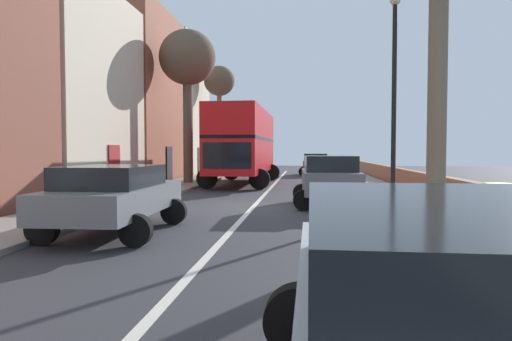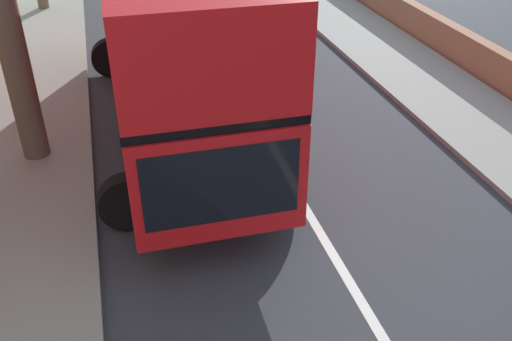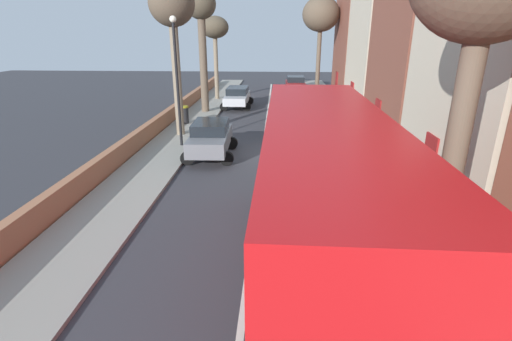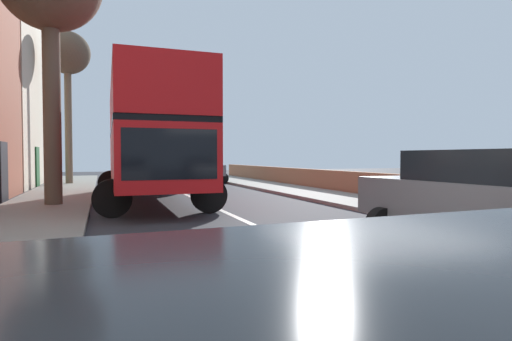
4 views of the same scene
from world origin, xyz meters
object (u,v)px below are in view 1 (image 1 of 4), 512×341
parked_car_grey_left_2 (115,194)px  lamppost_right (394,84)px  parked_car_grey_right_1 (329,178)px  street_tree_left_4 (187,61)px  parked_car_silver_right_0 (452,320)px  parked_car_grey_right_4 (316,163)px  litter_bin_right (499,213)px  double_decker_bus (243,142)px  street_tree_left_2 (219,84)px

parked_car_grey_left_2 → lamppost_right: lamppost_right is taller
parked_car_grey_right_1 → street_tree_left_4: (-7.17, 9.03, 5.74)m
parked_car_silver_right_0 → lamppost_right: size_ratio=0.73×
parked_car_grey_right_1 → parked_car_grey_left_2: parked_car_grey_right_1 is taller
parked_car_silver_right_0 → parked_car_grey_right_4: 32.22m
parked_car_grey_left_2 → litter_bin_right: bearing=-5.6°
double_decker_bus → parked_car_grey_right_1: double_decker_bus is taller
parked_car_grey_right_1 → street_tree_left_2: size_ratio=0.49×
street_tree_left_2 → parked_car_grey_right_4: bearing=-2.5°
street_tree_left_2 → litter_bin_right: (10.26, -26.21, -6.33)m
parked_car_grey_left_2 → parked_car_grey_right_4: size_ratio=1.03×
street_tree_left_4 → litter_bin_right: (9.97, -15.45, -6.01)m
parked_car_grey_right_4 → street_tree_left_4: (-7.16, -10.44, 5.77)m
parked_car_grey_right_1 → parked_car_grey_right_4: parked_car_grey_right_1 is taller
double_decker_bus → parked_car_grey_right_1: 10.62m
parked_car_grey_right_1 → street_tree_left_4: 12.88m
parked_car_grey_right_4 → parked_car_grey_left_2: bearing=-101.2°
parked_car_grey_left_2 → litter_bin_right: parked_car_grey_left_2 is taller
parked_car_silver_right_0 → parked_car_grey_right_1: (0.00, 12.75, 0.04)m
parked_car_grey_right_1 → street_tree_left_2: (-7.46, 19.79, 6.06)m
street_tree_left_4 → parked_car_grey_right_1: bearing=-51.6°
street_tree_left_2 → street_tree_left_4: size_ratio=1.01×
double_decker_bus → parked_car_silver_right_0: bearing=-79.4°
parked_car_grey_right_1 → lamppost_right: size_ratio=0.65×
double_decker_bus → parked_car_grey_left_2: size_ratio=2.25×
parked_car_grey_right_4 → parked_car_grey_right_1: bearing=-90.0°
litter_bin_right → double_decker_bus: bearing=113.5°
parked_car_grey_right_4 → street_tree_left_2: street_tree_left_2 is taller
double_decker_bus → litter_bin_right: 17.61m
parked_car_grey_right_4 → street_tree_left_4: bearing=-124.5°
parked_car_grey_right_1 → street_tree_left_2: 22.00m
litter_bin_right → street_tree_left_4: bearing=122.8°
parked_car_grey_right_1 → litter_bin_right: bearing=-66.4°
double_decker_bus → street_tree_left_4: 5.30m
parked_car_grey_left_2 → street_tree_left_2: (-2.46, 25.45, 6.12)m
parked_car_silver_right_0 → parked_car_grey_right_4: (-0.00, 32.22, 0.02)m
parked_car_grey_left_2 → parked_car_grey_right_1: bearing=48.5°
parked_car_grey_right_4 → lamppost_right: 21.16m
parked_car_grey_left_2 → street_tree_left_4: size_ratio=0.54×
parked_car_silver_right_0 → double_decker_bus: bearing=100.6°
double_decker_bus → parked_car_grey_right_1: size_ratio=2.45×
parked_car_grey_right_4 → litter_bin_right: bearing=-83.8°
double_decker_bus → lamppost_right: (6.00, -11.07, 1.45)m
parked_car_grey_left_2 → double_decker_bus: bearing=87.0°
double_decker_bus → parked_car_grey_right_1: bearing=-66.5°
parked_car_grey_left_2 → litter_bin_right: (7.80, -0.76, -0.20)m
parked_car_grey_left_2 → parked_car_grey_right_4: parked_car_grey_right_4 is taller
double_decker_bus → litter_bin_right: double_decker_bus is taller
lamppost_right → parked_car_grey_right_4: bearing=94.9°
parked_car_silver_right_0 → street_tree_left_2: (-7.46, 32.54, 6.10)m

